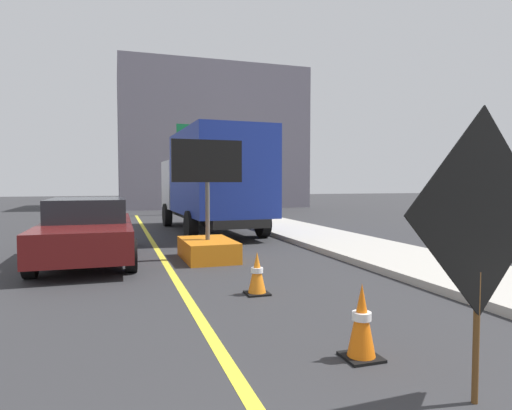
{
  "coord_description": "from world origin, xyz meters",
  "views": [
    {
      "loc": [
        -1.0,
        0.12,
        1.75
      ],
      "look_at": [
        0.67,
        5.32,
        1.46
      ],
      "focal_mm": 30.65,
      "sensor_mm": 36.0,
      "label": 1
    }
  ],
  "objects_px": {
    "highway_guide_sign": "(212,151)",
    "pickup_car": "(88,229)",
    "arrow_board_trailer": "(208,238)",
    "traffic_cone_near_sign": "(362,322)",
    "roadwork_sign": "(480,218)",
    "box_truck": "(212,179)",
    "traffic_cone_mid_lane": "(257,273)"
  },
  "relations": [
    {
      "from": "roadwork_sign",
      "to": "traffic_cone_mid_lane",
      "type": "height_order",
      "value": "roadwork_sign"
    },
    {
      "from": "pickup_car",
      "to": "highway_guide_sign",
      "type": "bearing_deg",
      "value": 66.4
    },
    {
      "from": "arrow_board_trailer",
      "to": "box_truck",
      "type": "relative_size",
      "value": 0.37
    },
    {
      "from": "arrow_board_trailer",
      "to": "box_truck",
      "type": "bearing_deg",
      "value": 76.78
    },
    {
      "from": "highway_guide_sign",
      "to": "pickup_car",
      "type": "bearing_deg",
      "value": -113.6
    },
    {
      "from": "roadwork_sign",
      "to": "highway_guide_sign",
      "type": "xyz_separation_m",
      "value": [
        2.29,
        20.54,
        1.95
      ]
    },
    {
      "from": "arrow_board_trailer",
      "to": "traffic_cone_mid_lane",
      "type": "bearing_deg",
      "value": -88.01
    },
    {
      "from": "box_truck",
      "to": "traffic_cone_near_sign",
      "type": "bearing_deg",
      "value": -94.64
    },
    {
      "from": "arrow_board_trailer",
      "to": "pickup_car",
      "type": "distance_m",
      "value": 2.69
    },
    {
      "from": "roadwork_sign",
      "to": "arrow_board_trailer",
      "type": "bearing_deg",
      "value": 95.84
    },
    {
      "from": "arrow_board_trailer",
      "to": "traffic_cone_mid_lane",
      "type": "height_order",
      "value": "arrow_board_trailer"
    },
    {
      "from": "pickup_car",
      "to": "highway_guide_sign",
      "type": "distance_m",
      "value": 14.2
    },
    {
      "from": "pickup_car",
      "to": "highway_guide_sign",
      "type": "xyz_separation_m",
      "value": [
        5.58,
        12.77,
        2.73
      ]
    },
    {
      "from": "highway_guide_sign",
      "to": "roadwork_sign",
      "type": "bearing_deg",
      "value": -96.36
    },
    {
      "from": "highway_guide_sign",
      "to": "traffic_cone_near_sign",
      "type": "bearing_deg",
      "value": -97.82
    },
    {
      "from": "roadwork_sign",
      "to": "highway_guide_sign",
      "type": "relative_size",
      "value": 0.47
    },
    {
      "from": "roadwork_sign",
      "to": "pickup_car",
      "type": "xyz_separation_m",
      "value": [
        -3.29,
        7.77,
        -0.77
      ]
    },
    {
      "from": "arrow_board_trailer",
      "to": "highway_guide_sign",
      "type": "relative_size",
      "value": 0.54
    },
    {
      "from": "pickup_car",
      "to": "traffic_cone_mid_lane",
      "type": "height_order",
      "value": "pickup_car"
    },
    {
      "from": "roadwork_sign",
      "to": "traffic_cone_mid_lane",
      "type": "xyz_separation_m",
      "value": [
        -0.6,
        3.74,
        -1.14
      ]
    },
    {
      "from": "box_truck",
      "to": "highway_guide_sign",
      "type": "bearing_deg",
      "value": 77.93
    },
    {
      "from": "arrow_board_trailer",
      "to": "traffic_cone_near_sign",
      "type": "xyz_separation_m",
      "value": [
        0.33,
        -5.96,
        -0.11
      ]
    },
    {
      "from": "traffic_cone_near_sign",
      "to": "arrow_board_trailer",
      "type": "bearing_deg",
      "value": 93.15
    },
    {
      "from": "traffic_cone_near_sign",
      "to": "roadwork_sign",
      "type": "bearing_deg",
      "value": -69.66
    },
    {
      "from": "roadwork_sign",
      "to": "pickup_car",
      "type": "bearing_deg",
      "value": 112.97
    },
    {
      "from": "roadwork_sign",
      "to": "highway_guide_sign",
      "type": "height_order",
      "value": "highway_guide_sign"
    },
    {
      "from": "roadwork_sign",
      "to": "box_truck",
      "type": "relative_size",
      "value": 0.32
    },
    {
      "from": "arrow_board_trailer",
      "to": "pickup_car",
      "type": "bearing_deg",
      "value": 163.59
    },
    {
      "from": "roadwork_sign",
      "to": "box_truck",
      "type": "distance_m",
      "value": 12.31
    },
    {
      "from": "roadwork_sign",
      "to": "box_truck",
      "type": "xyz_separation_m",
      "value": [
        0.52,
        12.29,
        0.38
      ]
    },
    {
      "from": "roadwork_sign",
      "to": "box_truck",
      "type": "bearing_deg",
      "value": 87.56
    },
    {
      "from": "pickup_car",
      "to": "box_truck",
      "type": "bearing_deg",
      "value": 49.85
    }
  ]
}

